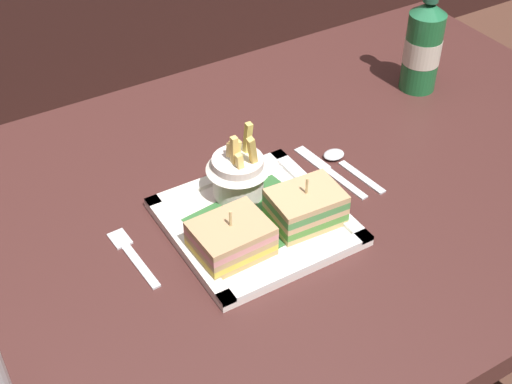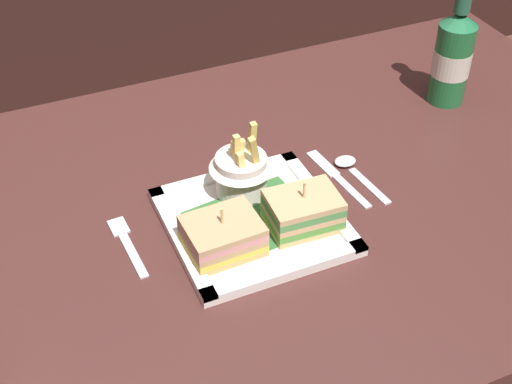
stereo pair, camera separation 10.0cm
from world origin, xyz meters
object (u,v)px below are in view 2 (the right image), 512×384
fries_cup (241,168)px  sandwich_half_left (223,236)px  fork (127,243)px  dining_table (259,265)px  knife (336,176)px  sandwich_half_right (303,211)px  square_plate (253,222)px  beer_bottle (453,55)px  spoon (351,167)px

fries_cup → sandwich_half_left: bearing=-124.6°
sandwich_half_left → fork: bearing=147.9°
dining_table → sandwich_half_left: (-0.09, -0.08, 0.17)m
fries_cup → knife: size_ratio=0.73×
dining_table → sandwich_half_right: size_ratio=13.17×
square_plate → beer_bottle: beer_bottle is taller
dining_table → sandwich_half_right: bearing=-68.8°
fries_cup → dining_table: bearing=-43.5°
dining_table → fries_cup: 0.19m
beer_bottle → dining_table: bearing=-163.4°
sandwich_half_left → square_plate: bearing=31.3°
square_plate → fork: 0.18m
sandwich_half_right → fries_cup: bearing=117.2°
sandwich_half_left → beer_bottle: beer_bottle is taller
sandwich_half_right → spoon: bearing=35.1°
dining_table → square_plate: size_ratio=5.69×
dining_table → sandwich_half_left: size_ratio=13.25×
sandwich_half_right → fork: (-0.23, 0.07, -0.03)m
spoon → fries_cup: bearing=177.9°
sandwich_half_right → fork: size_ratio=0.80×
sandwich_half_left → sandwich_half_right: 0.12m
beer_bottle → fries_cup: bearing=-166.4°
beer_bottle → spoon: (-0.25, -0.11, -0.08)m
knife → fork: bearing=-177.4°
knife → spoon: size_ratio=1.25×
fork → fries_cup: bearing=8.4°
dining_table → beer_bottle: bearing=16.6°
dining_table → square_plate: square_plate is taller
sandwich_half_right → beer_bottle: bearing=28.0°
square_plate → beer_bottle: 0.48m
sandwich_half_left → fries_cup: fries_cup is taller
knife → sandwich_half_left: bearing=-158.4°
dining_table → spoon: (0.16, 0.01, 0.14)m
dining_table → fork: size_ratio=10.49×
dining_table → spoon: spoon is taller
sandwich_half_left → fries_cup: size_ratio=0.88×
sandwich_half_right → dining_table: bearing=111.2°
fork → sandwich_half_left: bearing=-32.1°
sandwich_half_left → beer_bottle: bearing=22.1°
dining_table → knife: bearing=3.0°
dining_table → square_plate: bearing=-122.8°
beer_bottle → knife: beer_bottle is taller
dining_table → beer_bottle: (0.42, 0.12, 0.22)m
sandwich_half_right → fork: 0.25m
square_plate → fork: square_plate is taller
dining_table → sandwich_half_right: 0.19m
fork → spoon: (0.37, 0.02, 0.00)m
beer_bottle → spoon: bearing=-156.1°
fork → dining_table: bearing=2.3°
square_plate → beer_bottle: (0.44, 0.17, 0.08)m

